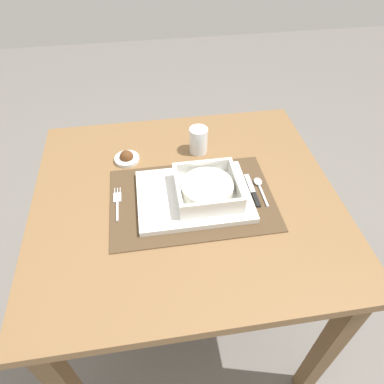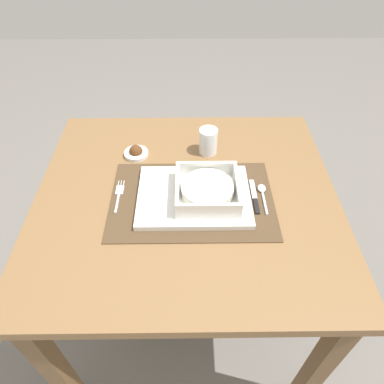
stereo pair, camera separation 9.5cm
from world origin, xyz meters
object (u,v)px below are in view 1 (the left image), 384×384
Objects in this scene: drinking_glass at (198,142)px; spoon at (259,184)px; condiment_saucer at (127,158)px; fork at (117,201)px; dining_table at (186,220)px; porridge_bowl at (207,189)px; butter_knife at (253,192)px; bread_knife at (246,194)px.

spoon is at bearing -52.35° from drinking_glass.
fork is at bearing -99.56° from condiment_saucer.
fork reaches higher than dining_table.
porridge_bowl reaches higher than butter_knife.
bread_knife is at bearing -31.98° from condiment_saucer.
spoon is 0.04m from butter_knife.
condiment_saucer is at bearing 131.66° from dining_table.
spoon is 0.42m from condiment_saucer.
drinking_glass reaches higher than dining_table.
spoon is 0.06m from bread_knife.
butter_knife reaches higher than fork.
drinking_glass is 0.23m from condiment_saucer.
porridge_bowl reaches higher than bread_knife.
fork is at bearing 174.67° from porridge_bowl.
spoon is at bearing 9.14° from porridge_bowl.
butter_knife is 0.41m from condiment_saucer.
bread_knife reaches higher than fork.
porridge_bowl is 0.30m from condiment_saucer.
drinking_glass reaches higher than spoon.
drinking_glass is at bearing 118.55° from bread_knife.
porridge_bowl is 0.25m from fork.
bread_knife is at bearing -148.40° from spoon.
condiment_saucer reaches higher than spoon.
fork is 0.96× the size of bread_knife.
bread_knife is 1.70× the size of condiment_saucer.
spoon is at bearing 43.53° from butter_knife.
bread_knife is at bearing -174.13° from butter_knife.
bread_knife reaches higher than dining_table.
butter_knife is 1.71× the size of condiment_saucer.
fork is 0.33m from drinking_glass.
porridge_bowl reaches higher than dining_table.
condiment_saucer is (0.03, 0.18, 0.01)m from fork.
porridge_bowl is at bearing -3.01° from fork.
spoon is 1.48× the size of condiment_saucer.
dining_table is 6.82× the size of fork.
spoon reaches higher than bread_knife.
condiment_saucer is (-0.38, 0.18, 0.00)m from spoon.
fork is (-0.19, 0.00, 0.11)m from dining_table.
butter_knife is (0.19, -0.02, 0.11)m from dining_table.
butter_knife is at bearing -29.89° from condiment_saucer.
drinking_glass is at bearing 86.89° from porridge_bowl.
bread_knife is (-0.02, -0.00, 0.00)m from butter_knife.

